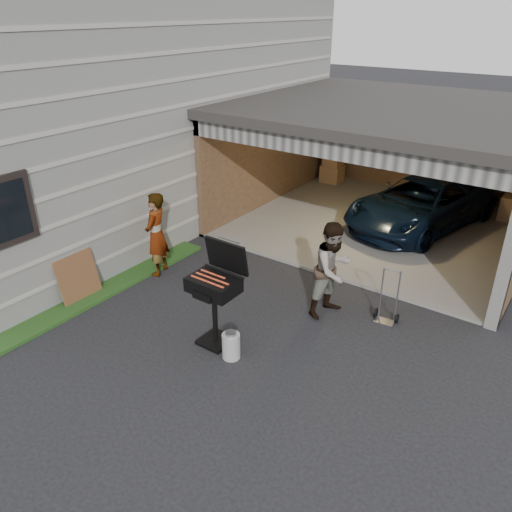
# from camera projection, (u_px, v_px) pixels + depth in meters

# --- Properties ---
(ground) EXTENTS (80.00, 80.00, 0.00)m
(ground) POSITION_uv_depth(u_px,v_px,m) (171.00, 350.00, 7.75)
(ground) COLOR black
(ground) RESTS_ON ground
(house) EXTENTS (7.00, 11.00, 5.50)m
(house) POSITION_uv_depth(u_px,v_px,m) (102.00, 97.00, 12.54)
(house) COLOR #474744
(house) RESTS_ON ground
(groundcover_strip) EXTENTS (0.50, 8.00, 0.06)m
(groundcover_strip) POSITION_uv_depth(u_px,v_px,m) (28.00, 330.00, 8.18)
(groundcover_strip) COLOR #193814
(groundcover_strip) RESTS_ON ground
(garage) EXTENTS (6.80, 6.30, 2.90)m
(garage) POSITION_uv_depth(u_px,v_px,m) (397.00, 148.00, 11.45)
(garage) COLOR #605E59
(garage) RESTS_ON ground
(minivan) EXTENTS (2.86, 4.50, 1.16)m
(minivan) POSITION_uv_depth(u_px,v_px,m) (421.00, 206.00, 11.74)
(minivan) COLOR black
(minivan) RESTS_ON ground
(woman) EXTENTS (0.60, 0.72, 1.68)m
(woman) POSITION_uv_depth(u_px,v_px,m) (156.00, 234.00, 9.63)
(woman) COLOR #A3B0CD
(woman) RESTS_ON ground
(man) EXTENTS (0.82, 0.95, 1.68)m
(man) POSITION_uv_depth(u_px,v_px,m) (333.00, 270.00, 8.34)
(man) COLOR #4A221D
(man) RESTS_ON ground
(bbq_grill) EXTENTS (0.74, 0.65, 1.66)m
(bbq_grill) POSITION_uv_depth(u_px,v_px,m) (215.00, 287.00, 7.52)
(bbq_grill) COLOR black
(bbq_grill) RESTS_ON ground
(propane_tank) EXTENTS (0.28, 0.28, 0.41)m
(propane_tank) POSITION_uv_depth(u_px,v_px,m) (231.00, 346.00, 7.50)
(propane_tank) COLOR #B0B1AC
(propane_tank) RESTS_ON ground
(plywood_panel) EXTENTS (0.22, 0.79, 0.87)m
(plywood_panel) POSITION_uv_depth(u_px,v_px,m) (78.00, 278.00, 8.92)
(plywood_panel) COLOR #55301D
(plywood_panel) RESTS_ON ground
(hand_truck) EXTENTS (0.41, 0.32, 0.98)m
(hand_truck) POSITION_uv_depth(u_px,v_px,m) (386.00, 311.00, 8.38)
(hand_truck) COLOR slate
(hand_truck) RESTS_ON ground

